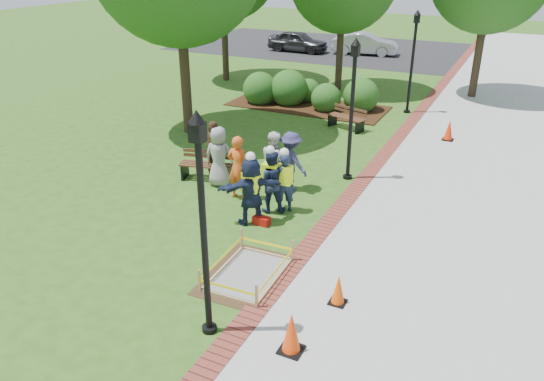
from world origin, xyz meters
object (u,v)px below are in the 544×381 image
at_px(wet_concrete_pad, 248,267).
at_px(bench_near, 206,171).
at_px(hivis_worker_a, 251,189).
at_px(hivis_worker_c, 270,179).
at_px(hivis_worker_b, 284,180).
at_px(lamp_near, 202,213).
at_px(cone_front, 291,333).

height_order(wet_concrete_pad, bench_near, bench_near).
height_order(hivis_worker_a, hivis_worker_c, hivis_worker_a).
relative_size(bench_near, hivis_worker_b, 0.93).
distance_m(wet_concrete_pad, lamp_near, 2.96).
bearing_deg(bench_near, hivis_worker_b, -16.50).
bearing_deg(cone_front, lamp_near, -174.42).
bearing_deg(hivis_worker_c, hivis_worker_a, -99.81).
bearing_deg(hivis_worker_a, wet_concrete_pad, -63.53).
height_order(hivis_worker_a, hivis_worker_b, hivis_worker_a).
distance_m(cone_front, hivis_worker_b, 5.54).
xyz_separation_m(wet_concrete_pad, hivis_worker_b, (-0.63, 3.18, 0.67)).
xyz_separation_m(wet_concrete_pad, cone_front, (1.81, -1.77, 0.16)).
height_order(lamp_near, hivis_worker_c, lamp_near).
bearing_deg(bench_near, lamp_near, -57.19).
bearing_deg(bench_near, hivis_worker_c, -21.21).
bearing_deg(wet_concrete_pad, hivis_worker_c, 107.57).
bearing_deg(lamp_near, bench_near, 122.81).
bearing_deg(wet_concrete_pad, lamp_near, -83.83).
distance_m(cone_front, lamp_near, 2.63).
height_order(hivis_worker_b, hivis_worker_c, hivis_worker_c).
height_order(wet_concrete_pad, hivis_worker_b, hivis_worker_b).
relative_size(bench_near, cone_front, 2.05).
bearing_deg(lamp_near, wet_concrete_pad, 96.17).
bearing_deg(wet_concrete_pad, bench_near, 131.91).
height_order(lamp_near, hivis_worker_a, lamp_near).
bearing_deg(lamp_near, hivis_worker_a, 107.57).
xyz_separation_m(bench_near, lamp_near, (3.87, -6.00, 2.20)).
bearing_deg(hivis_worker_c, hivis_worker_b, 24.70).
bearing_deg(cone_front, wet_concrete_pad, 135.71).
relative_size(wet_concrete_pad, cone_front, 2.85).
bearing_deg(hivis_worker_c, wet_concrete_pad, -72.43).
xyz_separation_m(hivis_worker_a, hivis_worker_c, (0.14, 0.82, -0.04)).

